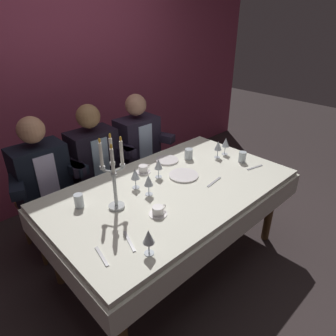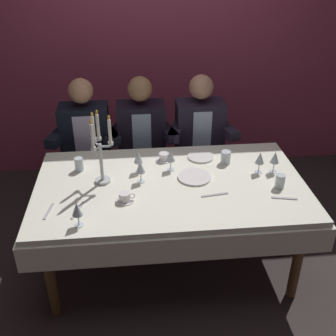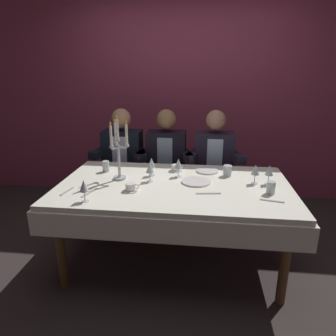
% 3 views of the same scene
% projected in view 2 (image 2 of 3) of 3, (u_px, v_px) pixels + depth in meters
% --- Properties ---
extents(ground_plane, '(12.00, 12.00, 0.00)m').
position_uv_depth(ground_plane, '(170.00, 261.00, 3.27)').
color(ground_plane, '#342B2B').
extents(back_wall, '(6.00, 0.12, 2.70)m').
position_uv_depth(back_wall, '(153.00, 41.00, 4.03)').
color(back_wall, '#963956').
rests_on(back_wall, ground_plane).
extents(dining_table, '(1.94, 1.14, 0.74)m').
position_uv_depth(dining_table, '(171.00, 197.00, 2.96)').
color(dining_table, white).
rests_on(dining_table, ground_plane).
extents(candelabra, '(0.15, 0.17, 0.55)m').
position_uv_depth(candelabra, '(100.00, 152.00, 2.79)').
color(candelabra, silver).
rests_on(candelabra, dining_table).
extents(dinner_plate_0, '(0.21, 0.21, 0.01)m').
position_uv_depth(dinner_plate_0, '(201.00, 157.00, 3.22)').
color(dinner_plate_0, white).
rests_on(dinner_plate_0, dining_table).
extents(dinner_plate_1, '(0.24, 0.24, 0.01)m').
position_uv_depth(dinner_plate_1, '(194.00, 177.00, 2.96)').
color(dinner_plate_1, white).
rests_on(dinner_plate_1, dining_table).
extents(wine_glass_0, '(0.07, 0.07, 0.16)m').
position_uv_depth(wine_glass_0, '(77.00, 210.00, 2.42)').
color(wine_glass_0, silver).
rests_on(wine_glass_0, dining_table).
extents(wine_glass_1, '(0.07, 0.07, 0.16)m').
position_uv_depth(wine_glass_1, '(171.00, 156.00, 3.00)').
color(wine_glass_1, silver).
rests_on(wine_glass_1, dining_table).
extents(wine_glass_2, '(0.07, 0.07, 0.16)m').
position_uv_depth(wine_glass_2, '(138.00, 158.00, 2.98)').
color(wine_glass_2, silver).
rests_on(wine_glass_2, dining_table).
extents(wine_glass_3, '(0.07, 0.07, 0.16)m').
position_uv_depth(wine_glass_3, '(260.00, 158.00, 2.97)').
color(wine_glass_3, silver).
rests_on(wine_glass_3, dining_table).
extents(wine_glass_4, '(0.07, 0.07, 0.16)m').
position_uv_depth(wine_glass_4, '(140.00, 167.00, 2.86)').
color(wine_glass_4, silver).
rests_on(wine_glass_4, dining_table).
extents(wine_glass_5, '(0.07, 0.07, 0.16)m').
position_uv_depth(wine_glass_5, '(275.00, 158.00, 2.98)').
color(wine_glass_5, silver).
rests_on(wine_glass_5, dining_table).
extents(water_tumbler_0, '(0.07, 0.07, 0.10)m').
position_uv_depth(water_tumbler_0, '(226.00, 157.00, 3.13)').
color(water_tumbler_0, silver).
rests_on(water_tumbler_0, dining_table).
extents(water_tumbler_1, '(0.07, 0.07, 0.10)m').
position_uv_depth(water_tumbler_1, '(280.00, 181.00, 2.83)').
color(water_tumbler_1, silver).
rests_on(water_tumbler_1, dining_table).
extents(water_tumbler_2, '(0.06, 0.06, 0.10)m').
position_uv_depth(water_tumbler_2, '(79.00, 164.00, 3.03)').
color(water_tumbler_2, silver).
rests_on(water_tumbler_2, dining_table).
extents(coffee_cup_0, '(0.13, 0.12, 0.06)m').
position_uv_depth(coffee_cup_0, '(125.00, 197.00, 2.69)').
color(coffee_cup_0, white).
rests_on(coffee_cup_0, dining_table).
extents(coffee_cup_1, '(0.13, 0.12, 0.06)m').
position_uv_depth(coffee_cup_1, '(164.00, 157.00, 3.17)').
color(coffee_cup_1, white).
rests_on(coffee_cup_1, dining_table).
extents(knife_0, '(0.08, 0.19, 0.01)m').
position_uv_depth(knife_0, '(78.00, 210.00, 2.61)').
color(knife_0, '#B7B7BC').
rests_on(knife_0, dining_table).
extents(knife_1, '(0.19, 0.04, 0.01)m').
position_uv_depth(knife_1, '(215.00, 195.00, 2.76)').
color(knife_1, '#B7B7BC').
rests_on(knife_1, dining_table).
extents(fork_2, '(0.05, 0.17, 0.01)m').
position_uv_depth(fork_2, '(49.00, 211.00, 2.60)').
color(fork_2, '#B7B7BC').
rests_on(fork_2, dining_table).
extents(fork_3, '(0.17, 0.06, 0.01)m').
position_uv_depth(fork_3, '(284.00, 198.00, 2.73)').
color(fork_3, '#B7B7BC').
rests_on(fork_3, dining_table).
extents(seated_diner_0, '(0.63, 0.48, 1.24)m').
position_uv_depth(seated_diner_0, '(85.00, 134.00, 3.61)').
color(seated_diner_0, brown).
rests_on(seated_diner_0, ground_plane).
extents(seated_diner_1, '(0.63, 0.48, 1.24)m').
position_uv_depth(seated_diner_1, '(141.00, 132.00, 3.65)').
color(seated_diner_1, brown).
rests_on(seated_diner_1, ground_plane).
extents(seated_diner_2, '(0.63, 0.48, 1.24)m').
position_uv_depth(seated_diner_2, '(199.00, 129.00, 3.70)').
color(seated_diner_2, brown).
rests_on(seated_diner_2, ground_plane).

